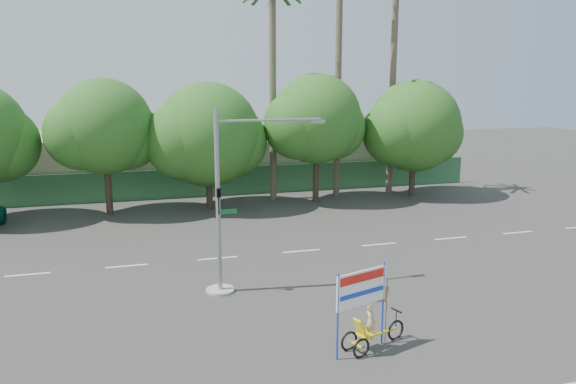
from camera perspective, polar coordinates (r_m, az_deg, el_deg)
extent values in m
plane|color=#33302D|center=(19.11, 2.65, -13.59)|extent=(120.00, 120.00, 0.00)
cube|color=#336B3D|center=(38.95, -7.22, 1.04)|extent=(38.00, 0.08, 2.00)
cube|color=beige|center=(43.08, -21.44, 2.69)|extent=(12.00, 8.00, 4.00)
cube|color=beige|center=(44.93, 2.06, 3.58)|extent=(14.00, 8.00, 3.60)
sphere|color=#194C16|center=(35.64, -27.17, 4.37)|extent=(4.32, 4.32, 4.32)
cylinder|color=#473828|center=(35.00, -17.80, 0.80)|extent=(0.40, 0.40, 3.74)
sphere|color=#194C16|center=(34.55, -18.16, 6.34)|extent=(5.60, 5.60, 5.60)
sphere|color=#194C16|center=(34.87, -16.00, 5.53)|extent=(4.03, 4.03, 4.03)
sphere|color=#194C16|center=(34.41, -20.24, 5.61)|extent=(4.26, 4.26, 4.26)
cylinder|color=#473828|center=(35.29, -8.02, 0.97)|extent=(0.40, 0.40, 3.30)
sphere|color=#194C16|center=(34.86, -8.16, 5.82)|extent=(6.40, 6.40, 6.40)
sphere|color=#194C16|center=(35.42, -5.88, 5.12)|extent=(4.61, 4.61, 4.61)
sphere|color=#194C16|center=(34.49, -10.47, 5.18)|extent=(4.86, 4.86, 4.86)
cylinder|color=#473828|center=(36.78, 2.85, 1.96)|extent=(0.40, 0.40, 3.87)
sphere|color=#194C16|center=(36.35, 2.90, 7.44)|extent=(5.80, 5.80, 5.80)
sphere|color=#194C16|center=(37.11, 4.67, 6.55)|extent=(4.18, 4.18, 4.18)
sphere|color=#194C16|center=(35.75, 1.02, 6.82)|extent=(4.41, 4.41, 4.41)
cylinder|color=#473828|center=(39.56, 12.52, 2.07)|extent=(0.40, 0.40, 3.43)
sphere|color=#194C16|center=(39.17, 12.72, 6.57)|extent=(6.20, 6.20, 6.20)
sphere|color=#194C16|center=(40.16, 14.25, 5.83)|extent=(4.46, 4.46, 4.46)
sphere|color=#194C16|center=(38.34, 11.03, 6.07)|extent=(4.71, 4.71, 4.71)
cylinder|color=#70604C|center=(38.33, 5.13, 12.18)|extent=(0.44, 0.44, 17.00)
cylinder|color=#70604C|center=(39.92, 10.58, 10.58)|extent=(0.44, 0.44, 15.00)
cylinder|color=#70604C|center=(37.01, -1.55, 9.92)|extent=(0.44, 0.44, 14.00)
cylinder|color=gray|center=(22.15, -6.89, -9.86)|extent=(1.10, 1.10, 0.10)
cylinder|color=gray|center=(21.13, -7.12, -1.13)|extent=(0.18, 0.18, 7.00)
cylinder|color=gray|center=(21.05, -1.90, 7.31)|extent=(4.00, 0.10, 0.10)
cube|color=gray|center=(21.58, 3.05, 7.14)|extent=(0.55, 0.20, 0.12)
imported|color=black|center=(20.90, -7.04, -0.99)|extent=(0.16, 0.20, 1.00)
cube|color=#14662D|center=(21.26, -6.17, -1.99)|extent=(0.70, 0.04, 0.18)
torus|color=black|center=(18.55, 10.88, -13.61)|extent=(0.66, 0.29, 0.67)
torus|color=black|center=(17.70, 6.22, -14.82)|extent=(0.62, 0.27, 0.63)
torus|color=black|center=(17.33, 7.45, -15.47)|extent=(0.62, 0.27, 0.63)
cube|color=yellow|center=(17.99, 8.92, -14.16)|extent=(1.61, 0.59, 0.06)
cube|color=yellow|center=(17.51, 6.83, -15.08)|extent=(0.25, 0.58, 0.05)
cube|color=yellow|center=(17.69, 7.97, -14.11)|extent=(0.60, 0.55, 0.06)
cube|color=yellow|center=(17.41, 7.32, -13.53)|extent=(0.34, 0.47, 0.54)
cylinder|color=black|center=(18.39, 10.92, -12.49)|extent=(0.04, 0.04, 0.54)
cube|color=black|center=(18.28, 10.96, -11.73)|extent=(0.18, 0.43, 0.04)
imported|color=#CCB284|center=(17.62, 8.37, -12.88)|extent=(0.37, 0.45, 1.07)
cylinder|color=blue|center=(16.66, 5.07, -12.55)|extent=(0.07, 0.07, 2.67)
cylinder|color=blue|center=(17.75, 9.62, -11.10)|extent=(0.07, 0.07, 2.67)
cube|color=white|center=(16.92, 7.49, -9.66)|extent=(1.80, 0.64, 1.09)
cube|color=red|center=(16.78, 7.60, -8.59)|extent=(1.60, 0.55, 0.26)
cube|color=blue|center=(16.96, 7.55, -10.16)|extent=(1.60, 0.55, 0.14)
cylinder|color=black|center=(17.96, 9.94, -11.85)|extent=(0.03, 0.03, 2.08)
cube|color=red|center=(17.49, 9.18, -10.21)|extent=(0.84, 0.30, 0.65)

